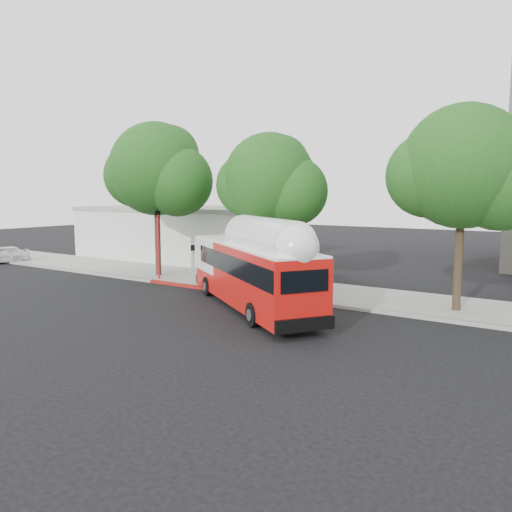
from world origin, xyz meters
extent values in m
plane|color=black|center=(0.00, 0.00, 0.00)|extent=(120.00, 120.00, 0.00)
cube|color=gray|center=(0.00, 6.50, 0.07)|extent=(60.00, 5.00, 0.15)
cube|color=gray|center=(0.00, 3.90, 0.07)|extent=(60.00, 0.30, 0.15)
cube|color=maroon|center=(-3.00, 3.90, 0.08)|extent=(10.00, 0.32, 0.16)
cylinder|color=#2D2116|center=(-9.00, 5.50, 3.04)|extent=(0.36, 0.36, 6.08)
sphere|color=#1F4714|center=(-9.00, 5.50, 6.84)|extent=(5.80, 5.80, 5.80)
sphere|color=#1F4714|center=(-7.41, 5.70, 6.08)|extent=(4.35, 4.35, 4.35)
cylinder|color=#2D2116|center=(-1.00, 6.00, 2.72)|extent=(0.36, 0.36, 5.44)
sphere|color=#1F4714|center=(-1.00, 6.00, 6.12)|extent=(5.00, 5.00, 5.00)
sphere|color=#1F4714|center=(0.38, 6.20, 5.44)|extent=(3.75, 3.75, 3.75)
cylinder|color=#2D2116|center=(9.00, 5.80, 2.88)|extent=(0.36, 0.36, 5.76)
sphere|color=#1F4714|center=(9.00, 5.80, 6.48)|extent=(5.40, 5.40, 5.40)
sphere|color=#1F4714|center=(10.48, 6.00, 5.76)|extent=(4.05, 4.05, 4.05)
cube|color=silver|center=(-14.00, 14.00, 2.00)|extent=(16.00, 10.00, 4.00)
cube|color=gray|center=(-14.00, 14.00, 4.10)|extent=(16.20, 10.20, 0.30)
cube|color=red|center=(0.82, 1.52, 1.63)|extent=(10.24, 8.21, 2.63)
cube|color=black|center=(1.19, 1.25, 2.18)|extent=(9.39, 7.63, 0.86)
cube|color=white|center=(0.82, 1.52, 2.98)|extent=(10.20, 8.15, 0.09)
cube|color=white|center=(2.30, 0.47, 3.22)|extent=(5.78, 4.83, 0.50)
cube|color=black|center=(-4.03, 4.95, 0.45)|extent=(1.53, 1.75, 0.05)
imported|color=#2B2197|center=(-4.03, 4.95, 0.89)|extent=(1.34, 1.58, 0.82)
imported|color=silver|center=(-23.64, 3.57, 0.67)|extent=(4.25, 2.84, 1.34)
cylinder|color=red|center=(-7.97, 4.49, 2.03)|extent=(0.12, 0.12, 4.06)
cube|color=black|center=(-7.97, 4.49, 4.16)|extent=(0.05, 0.41, 0.25)
camera|label=1|loc=(13.52, -17.38, 5.32)|focal=35.00mm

